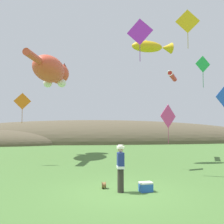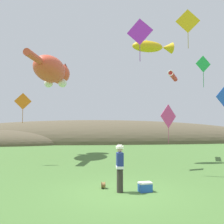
{
  "view_description": "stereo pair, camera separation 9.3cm",
  "coord_description": "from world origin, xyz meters",
  "px_view_note": "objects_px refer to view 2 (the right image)",
  "views": [
    {
      "loc": [
        -1.25,
        -9.4,
        2.46
      ],
      "look_at": [
        0.0,
        4.0,
        3.26
      ],
      "focal_mm": 40.0,
      "sensor_mm": 36.0,
      "label": 1
    },
    {
      "loc": [
        -1.15,
        -9.41,
        2.46
      ],
      "look_at": [
        0.0,
        4.0,
        3.26
      ],
      "focal_mm": 40.0,
      "sensor_mm": 36.0,
      "label": 2
    }
  ],
  "objects_px": {
    "kite_diamond_gold": "(188,21)",
    "picnic_cooler": "(145,187)",
    "kite_tube_streamer": "(173,76)",
    "kite_diamond_orange": "(23,102)",
    "kite_diamond_pink": "(168,116)",
    "kite_giant_cat": "(52,71)",
    "kite_diamond_violet": "(140,32)",
    "festival_attendant": "(120,167)",
    "kite_diamond_green": "(203,64)",
    "kite_spool": "(103,185)",
    "kite_fish_windsock": "(152,47)"
  },
  "relations": [
    {
      "from": "kite_diamond_gold",
      "to": "picnic_cooler",
      "type": "bearing_deg",
      "value": -130.04
    },
    {
      "from": "kite_giant_cat",
      "to": "kite_diamond_violet",
      "type": "distance_m",
      "value": 10.84
    },
    {
      "from": "kite_spool",
      "to": "kite_diamond_gold",
      "type": "height_order",
      "value": "kite_diamond_gold"
    },
    {
      "from": "kite_tube_streamer",
      "to": "kite_spool",
      "type": "bearing_deg",
      "value": -123.45
    },
    {
      "from": "festival_attendant",
      "to": "kite_diamond_orange",
      "type": "xyz_separation_m",
      "value": [
        -5.59,
        7.44,
        3.18
      ]
    },
    {
      "from": "kite_diamond_gold",
      "to": "kite_diamond_green",
      "type": "bearing_deg",
      "value": 22.86
    },
    {
      "from": "festival_attendant",
      "to": "kite_spool",
      "type": "bearing_deg",
      "value": 132.78
    },
    {
      "from": "festival_attendant",
      "to": "kite_giant_cat",
      "type": "bearing_deg",
      "value": 109.76
    },
    {
      "from": "picnic_cooler",
      "to": "kite_giant_cat",
      "type": "distance_m",
      "value": 15.42
    },
    {
      "from": "festival_attendant",
      "to": "kite_diamond_gold",
      "type": "bearing_deg",
      "value": 43.05
    },
    {
      "from": "festival_attendant",
      "to": "kite_spool",
      "type": "height_order",
      "value": "festival_attendant"
    },
    {
      "from": "kite_giant_cat",
      "to": "kite_spool",
      "type": "bearing_deg",
      "value": -71.81
    },
    {
      "from": "festival_attendant",
      "to": "kite_diamond_violet",
      "type": "bearing_deg",
      "value": 66.74
    },
    {
      "from": "kite_diamond_violet",
      "to": "kite_fish_windsock",
      "type": "bearing_deg",
      "value": 68.42
    },
    {
      "from": "kite_spool",
      "to": "kite_diamond_green",
      "type": "relative_size",
      "value": 0.14
    },
    {
      "from": "kite_giant_cat",
      "to": "kite_tube_streamer",
      "type": "bearing_deg",
      "value": -15.27
    },
    {
      "from": "kite_diamond_green",
      "to": "kite_diamond_violet",
      "type": "height_order",
      "value": "kite_diamond_violet"
    },
    {
      "from": "kite_diamond_pink",
      "to": "kite_diamond_orange",
      "type": "xyz_separation_m",
      "value": [
        -9.08,
        2.47,
        1.06
      ]
    },
    {
      "from": "kite_diamond_gold",
      "to": "kite_fish_windsock",
      "type": "bearing_deg",
      "value": 105.69
    },
    {
      "from": "picnic_cooler",
      "to": "kite_tube_streamer",
      "type": "distance_m",
      "value": 12.49
    },
    {
      "from": "festival_attendant",
      "to": "kite_giant_cat",
      "type": "relative_size",
      "value": 0.21
    },
    {
      "from": "kite_diamond_pink",
      "to": "kite_diamond_orange",
      "type": "height_order",
      "value": "kite_diamond_orange"
    },
    {
      "from": "kite_diamond_green",
      "to": "festival_attendant",
      "type": "bearing_deg",
      "value": -140.16
    },
    {
      "from": "kite_diamond_green",
      "to": "kite_diamond_violet",
      "type": "xyz_separation_m",
      "value": [
        -4.03,
        -1.11,
        1.4
      ]
    },
    {
      "from": "festival_attendant",
      "to": "kite_giant_cat",
      "type": "distance_m",
      "value": 14.76
    },
    {
      "from": "kite_diamond_pink",
      "to": "kite_diamond_orange",
      "type": "bearing_deg",
      "value": 164.76
    },
    {
      "from": "kite_diamond_pink",
      "to": "kite_diamond_violet",
      "type": "distance_m",
      "value": 5.12
    },
    {
      "from": "picnic_cooler",
      "to": "kite_fish_windsock",
      "type": "xyz_separation_m",
      "value": [
        2.37,
        8.13,
        8.13
      ]
    },
    {
      "from": "picnic_cooler",
      "to": "kite_diamond_gold",
      "type": "xyz_separation_m",
      "value": [
        3.49,
        4.15,
        8.36
      ]
    },
    {
      "from": "festival_attendant",
      "to": "kite_spool",
      "type": "distance_m",
      "value": 1.2
    },
    {
      "from": "kite_fish_windsock",
      "to": "kite_diamond_violet",
      "type": "height_order",
      "value": "kite_fish_windsock"
    },
    {
      "from": "kite_fish_windsock",
      "to": "kite_diamond_green",
      "type": "distance_m",
      "value": 4.67
    },
    {
      "from": "kite_diamond_violet",
      "to": "kite_tube_streamer",
      "type": "bearing_deg",
      "value": 57.89
    },
    {
      "from": "kite_diamond_violet",
      "to": "kite_diamond_pink",
      "type": "bearing_deg",
      "value": 36.43
    },
    {
      "from": "kite_tube_streamer",
      "to": "kite_diamond_orange",
      "type": "height_order",
      "value": "kite_tube_streamer"
    },
    {
      "from": "kite_tube_streamer",
      "to": "kite_diamond_pink",
      "type": "distance_m",
      "value": 6.25
    },
    {
      "from": "kite_diamond_violet",
      "to": "kite_diamond_orange",
      "type": "distance_m",
      "value": 8.81
    },
    {
      "from": "kite_giant_cat",
      "to": "kite_fish_windsock",
      "type": "xyz_separation_m",
      "value": [
        7.84,
        -4.39,
        0.96
      ]
    },
    {
      "from": "kite_giant_cat",
      "to": "kite_diamond_violet",
      "type": "xyz_separation_m",
      "value": [
        6.01,
        -9.02,
        0.21
      ]
    },
    {
      "from": "kite_diamond_green",
      "to": "picnic_cooler",
      "type": "bearing_deg",
      "value": -134.75
    },
    {
      "from": "kite_giant_cat",
      "to": "picnic_cooler",
      "type": "bearing_deg",
      "value": -66.41
    },
    {
      "from": "kite_spool",
      "to": "kite_giant_cat",
      "type": "bearing_deg",
      "value": 108.19
    },
    {
      "from": "kite_diamond_pink",
      "to": "kite_diamond_violet",
      "type": "bearing_deg",
      "value": -143.57
    },
    {
      "from": "picnic_cooler",
      "to": "kite_diamond_violet",
      "type": "xyz_separation_m",
      "value": [
        0.54,
        3.5,
        7.38
      ]
    },
    {
      "from": "festival_attendant",
      "to": "kite_diamond_pink",
      "type": "xyz_separation_m",
      "value": [
        3.49,
        4.97,
        2.12
      ]
    },
    {
      "from": "kite_diamond_orange",
      "to": "kite_diamond_gold",
      "type": "bearing_deg",
      "value": -18.08
    },
    {
      "from": "festival_attendant",
      "to": "picnic_cooler",
      "type": "xyz_separation_m",
      "value": [
        0.97,
        0.01,
        -0.77
      ]
    },
    {
      "from": "kite_spool",
      "to": "kite_diamond_green",
      "type": "height_order",
      "value": "kite_diamond_green"
    },
    {
      "from": "kite_diamond_violet",
      "to": "kite_spool",
      "type": "bearing_deg",
      "value": -126.25
    },
    {
      "from": "festival_attendant",
      "to": "kite_diamond_gold",
      "type": "relative_size",
      "value": 0.77
    }
  ]
}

